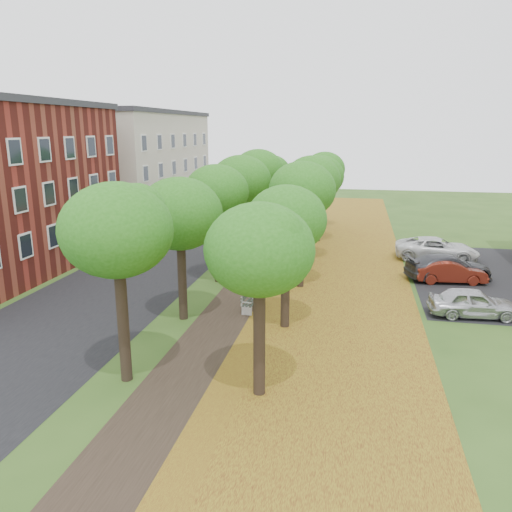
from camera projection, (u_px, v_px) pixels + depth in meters
The scene contains 13 objects.
ground at pixel (186, 385), 17.33m from camera, with size 120.00×120.00×0.00m, color #2D4C19.
street_asphalt at pixel (153, 263), 33.02m from camera, with size 8.00×70.00×0.01m, color black.
footpath at pixel (265, 269), 31.57m from camera, with size 3.20×70.00×0.01m, color black.
leaf_verge at pixel (344, 274), 30.61m from camera, with size 7.50×70.00×0.01m, color olive.
parking_lot at pixel (488, 277), 29.92m from camera, with size 9.00×16.00×0.01m, color black.
tree_row_west at pixel (230, 188), 30.73m from camera, with size 3.74×33.74×6.72m.
tree_row_east at pixel (308, 190), 29.81m from camera, with size 3.74×33.74×6.72m.
building_cream at pixel (133, 164), 50.64m from camera, with size 10.30×20.30×10.40m.
bench at pixel (251, 301), 24.52m from camera, with size 0.71×1.87×0.86m.
car_silver at pixel (473, 303), 23.54m from camera, with size 1.62×4.04×1.38m, color #B5B5BA.
car_red at pixel (450, 271), 28.80m from camera, with size 1.39×3.99×1.31m, color maroon.
car_grey at pixel (448, 267), 29.37m from camera, with size 2.06×5.06×1.47m, color #35363B.
car_white at pixel (437, 249), 33.79m from camera, with size 2.50×5.43×1.51m, color silver.
Camera 1 is at (5.51, -14.87, 8.66)m, focal length 35.00 mm.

